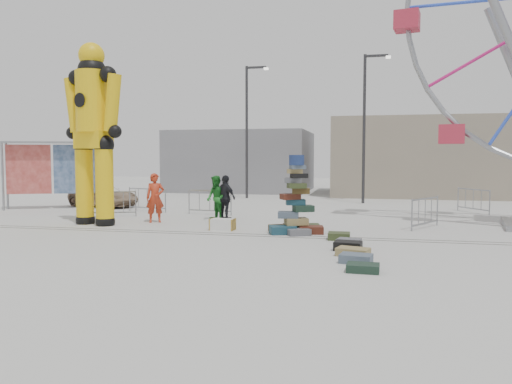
% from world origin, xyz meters
% --- Properties ---
extents(ground, '(90.00, 90.00, 0.00)m').
position_xyz_m(ground, '(0.00, 0.00, 0.00)').
color(ground, '#9E9E99').
rests_on(ground, ground).
extents(track_line_near, '(40.00, 0.04, 0.01)m').
position_xyz_m(track_line_near, '(0.00, 0.60, 0.00)').
color(track_line_near, '#47443F').
rests_on(track_line_near, ground).
extents(track_line_far, '(40.00, 0.04, 0.01)m').
position_xyz_m(track_line_far, '(0.00, 1.00, 0.00)').
color(track_line_far, '#47443F').
rests_on(track_line_far, ground).
extents(building_right, '(12.00, 8.00, 5.00)m').
position_xyz_m(building_right, '(7.00, 20.00, 2.50)').
color(building_right, gray).
rests_on(building_right, ground).
extents(building_left, '(10.00, 8.00, 4.40)m').
position_xyz_m(building_left, '(-6.00, 22.00, 2.20)').
color(building_left, gray).
rests_on(building_left, ground).
extents(lamp_post_right, '(1.41, 0.25, 8.00)m').
position_xyz_m(lamp_post_right, '(3.09, 13.00, 4.48)').
color(lamp_post_right, '#2D2D30').
rests_on(lamp_post_right, ground).
extents(lamp_post_left, '(1.41, 0.25, 8.00)m').
position_xyz_m(lamp_post_left, '(-3.91, 15.00, 4.48)').
color(lamp_post_left, '#2D2D30').
rests_on(lamp_post_left, ground).
extents(suitcase_tower, '(1.94, 1.68, 2.58)m').
position_xyz_m(suitcase_tower, '(0.87, 1.60, 0.72)').
color(suitcase_tower, '#1C4355').
rests_on(suitcase_tower, ground).
extents(crash_test_dummy, '(2.73, 1.20, 6.88)m').
position_xyz_m(crash_test_dummy, '(-6.69, 2.00, 3.63)').
color(crash_test_dummy, black).
rests_on(crash_test_dummy, ground).
extents(banner_scaffold, '(4.44, 2.43, 3.26)m').
position_xyz_m(banner_scaffold, '(-11.64, 6.64, 2.45)').
color(banner_scaffold, gray).
rests_on(banner_scaffold, ground).
extents(steamer_trunk, '(0.85, 0.52, 0.39)m').
position_xyz_m(steamer_trunk, '(-1.68, 1.71, 0.19)').
color(steamer_trunk, silver).
rests_on(steamer_trunk, ground).
extents(row_case_0, '(0.67, 0.56, 0.22)m').
position_xyz_m(row_case_0, '(2.35, 0.52, 0.11)').
color(row_case_0, '#374422').
rests_on(row_case_0, ground).
extents(row_case_1, '(0.74, 0.66, 0.19)m').
position_xyz_m(row_case_1, '(2.67, -0.41, 0.09)').
color(row_case_1, slate).
rests_on(row_case_1, ground).
extents(row_case_2, '(0.78, 0.62, 0.25)m').
position_xyz_m(row_case_2, '(2.68, -1.20, 0.12)').
color(row_case_2, black).
rests_on(row_case_2, ground).
extents(row_case_3, '(0.91, 0.70, 0.21)m').
position_xyz_m(row_case_3, '(2.83, -1.95, 0.11)').
color(row_case_3, '#9C864F').
rests_on(row_case_3, ground).
extents(row_case_4, '(0.82, 0.64, 0.21)m').
position_xyz_m(row_case_4, '(2.92, -2.78, 0.11)').
color(row_case_4, '#4F5F71').
rests_on(row_case_4, ground).
extents(row_case_5, '(0.73, 0.54, 0.18)m').
position_xyz_m(row_case_5, '(3.09, -3.69, 0.09)').
color(row_case_5, '#1C3326').
rests_on(row_case_5, ground).
extents(barricade_dummy_a, '(1.91, 0.79, 1.10)m').
position_xyz_m(barricade_dummy_a, '(-7.33, 4.39, 0.55)').
color(barricade_dummy_a, gray).
rests_on(barricade_dummy_a, ground).
extents(barricade_dummy_b, '(1.98, 0.50, 1.10)m').
position_xyz_m(barricade_dummy_b, '(-6.72, 6.60, 0.55)').
color(barricade_dummy_b, gray).
rests_on(barricade_dummy_b, ground).
extents(barricade_dummy_c, '(2.00, 0.32, 1.10)m').
position_xyz_m(barricade_dummy_c, '(-3.52, 6.02, 0.55)').
color(barricade_dummy_c, gray).
rests_on(barricade_dummy_c, ground).
extents(barricade_wheel_front, '(1.13, 1.76, 1.10)m').
position_xyz_m(barricade_wheel_front, '(5.19, 3.67, 0.55)').
color(barricade_wheel_front, gray).
rests_on(barricade_wheel_front, ground).
extents(barricade_wheel_back, '(1.08, 1.78, 1.10)m').
position_xyz_m(barricade_wheel_back, '(7.90, 9.38, 0.55)').
color(barricade_wheel_back, gray).
rests_on(barricade_wheel_back, ground).
extents(pedestrian_red, '(0.82, 0.72, 1.90)m').
position_xyz_m(pedestrian_red, '(-4.76, 3.08, 0.95)').
color(pedestrian_red, '#AC3018').
rests_on(pedestrian_red, ground).
extents(pedestrian_green, '(1.09, 1.09, 1.78)m').
position_xyz_m(pedestrian_green, '(-2.69, 4.26, 0.89)').
color(pedestrian_green, '#1B6E21').
rests_on(pedestrian_green, ground).
extents(pedestrian_black, '(1.12, 0.94, 1.80)m').
position_xyz_m(pedestrian_black, '(-2.30, 4.30, 0.90)').
color(pedestrian_black, black).
rests_on(pedestrian_black, ground).
extents(parked_suv, '(4.23, 2.99, 1.07)m').
position_xyz_m(parked_suv, '(-9.85, 8.27, 0.54)').
color(parked_suv, '#93795E').
rests_on(parked_suv, ground).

